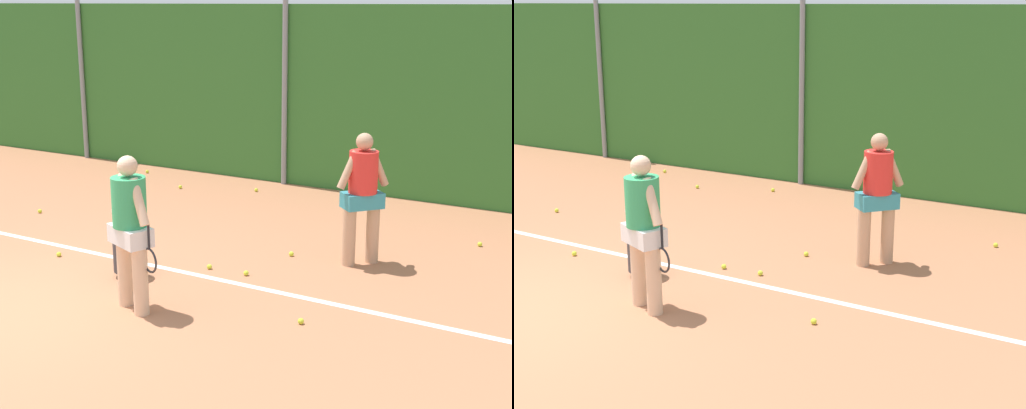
% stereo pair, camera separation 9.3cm
% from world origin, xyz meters
% --- Properties ---
extents(ground_plane, '(27.92, 27.92, 0.00)m').
position_xyz_m(ground_plane, '(0.00, 2.09, 0.00)').
color(ground_plane, '#B2704C').
extents(hedge_fence_backdrop, '(17.04, 0.25, 3.30)m').
position_xyz_m(hedge_fence_backdrop, '(0.00, 7.11, 1.65)').
color(hedge_fence_backdrop, '#33702D').
rests_on(hedge_fence_backdrop, ground_plane).
extents(fence_post_left, '(0.10, 0.10, 3.65)m').
position_xyz_m(fence_post_left, '(-4.92, 6.93, 1.82)').
color(fence_post_left, gray).
rests_on(fence_post_left, ground_plane).
extents(fence_post_center, '(0.10, 0.10, 3.65)m').
position_xyz_m(fence_post_center, '(0.00, 6.93, 1.82)').
color(fence_post_center, gray).
rests_on(fence_post_center, ground_plane).
extents(court_baseline_paint, '(12.45, 0.10, 0.01)m').
position_xyz_m(court_baseline_paint, '(0.00, 2.11, 0.00)').
color(court_baseline_paint, white).
rests_on(court_baseline_paint, ground_plane).
extents(player_foreground_near, '(0.79, 0.47, 1.76)m').
position_xyz_m(player_foreground_near, '(1.25, 0.88, 0.99)').
color(player_foreground_near, beige).
rests_on(player_foreground_near, ground_plane).
extents(player_midcourt, '(0.56, 0.58, 1.74)m').
position_xyz_m(player_midcourt, '(2.90, 3.54, 0.98)').
color(player_midcourt, tan).
rests_on(player_midcourt, ground_plane).
extents(ball_hopper, '(0.36, 0.36, 0.51)m').
position_xyz_m(ball_hopper, '(0.54, 1.65, 0.29)').
color(ball_hopper, '#2D2D33').
rests_on(ball_hopper, ground_plane).
extents(tennis_ball_0, '(0.07, 0.07, 0.07)m').
position_xyz_m(tennis_ball_0, '(1.29, 2.37, 0.03)').
color(tennis_ball_0, '#CCDB33').
rests_on(tennis_ball_0, ground_plane).
extents(tennis_ball_2, '(0.07, 0.07, 0.07)m').
position_xyz_m(tennis_ball_2, '(-0.16, 6.15, 0.03)').
color(tennis_ball_2, '#CCDB33').
rests_on(tennis_ball_2, ground_plane).
extents(tennis_ball_3, '(0.07, 0.07, 0.07)m').
position_xyz_m(tennis_ball_3, '(-1.49, 5.66, 0.03)').
color(tennis_ball_3, '#CCDB33').
rests_on(tennis_ball_3, ground_plane).
extents(tennis_ball_5, '(0.07, 0.07, 0.07)m').
position_xyz_m(tennis_ball_5, '(-2.81, 6.37, 0.03)').
color(tennis_ball_5, '#CCDB33').
rests_on(tennis_ball_5, ground_plane).
extents(tennis_ball_6, '(0.07, 0.07, 0.07)m').
position_xyz_m(tennis_ball_6, '(-0.76, 1.77, 0.03)').
color(tennis_ball_6, '#CCDB33').
rests_on(tennis_ball_6, ground_plane).
extents(tennis_ball_7, '(0.07, 0.07, 0.07)m').
position_xyz_m(tennis_ball_7, '(3.06, 1.45, 0.03)').
color(tennis_ball_7, '#CCDB33').
rests_on(tennis_ball_7, ground_plane).
extents(tennis_ball_8, '(0.07, 0.07, 0.07)m').
position_xyz_m(tennis_ball_8, '(-2.55, 3.19, 0.03)').
color(tennis_ball_8, '#CCDB33').
rests_on(tennis_ball_8, ground_plane).
extents(tennis_ball_9, '(0.07, 0.07, 0.07)m').
position_xyz_m(tennis_ball_9, '(4.12, 5.03, 0.03)').
color(tennis_ball_9, '#CCDB33').
rests_on(tennis_ball_9, ground_plane).
extents(tennis_ball_12, '(0.07, 0.07, 0.07)m').
position_xyz_m(tennis_ball_12, '(1.98, 3.34, 0.03)').
color(tennis_ball_12, '#CCDB33').
rests_on(tennis_ball_12, ground_plane).
extents(tennis_ball_13, '(0.07, 0.07, 0.07)m').
position_xyz_m(tennis_ball_13, '(1.82, 2.41, 0.03)').
color(tennis_ball_13, '#CCDB33').
rests_on(tennis_ball_13, ground_plane).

